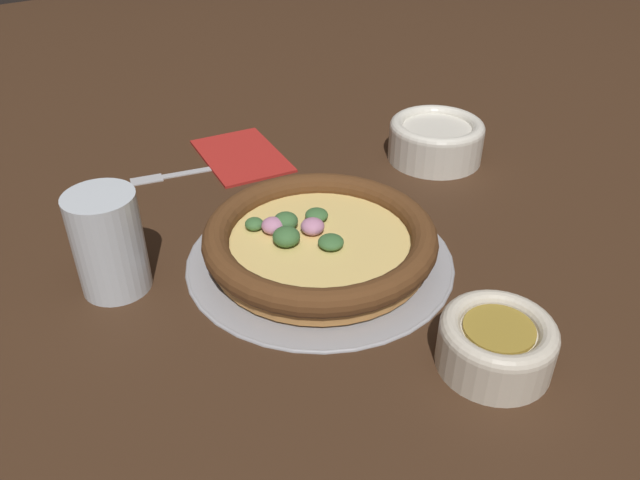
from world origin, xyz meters
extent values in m
plane|color=#3D2616|center=(0.00, 0.00, 0.00)|extent=(3.00, 3.00, 0.00)
cylinder|color=#9E9EA3|center=(0.00, 0.00, 0.00)|extent=(0.31, 0.31, 0.00)
torus|color=#9E9EA3|center=(0.00, 0.00, 0.00)|extent=(0.32, 0.32, 0.01)
cylinder|color=#BC7F42|center=(0.00, 0.00, 0.02)|extent=(0.25, 0.25, 0.02)
torus|color=#563319|center=(0.00, 0.00, 0.03)|extent=(0.27, 0.27, 0.03)
cylinder|color=#A32D19|center=(0.00, 0.00, 0.03)|extent=(0.22, 0.22, 0.00)
cylinder|color=#EAC670|center=(0.00, 0.00, 0.03)|extent=(0.21, 0.21, 0.00)
ellipsoid|color=#3D6B38|center=(-0.06, -0.05, 0.04)|extent=(0.03, 0.03, 0.01)
ellipsoid|color=#3D6B38|center=(0.02, 0.00, 0.04)|extent=(0.04, 0.04, 0.01)
ellipsoid|color=#3D6B38|center=(-0.04, -0.02, 0.04)|extent=(0.03, 0.03, 0.02)
ellipsoid|color=#C17FA3|center=(-0.02, 0.00, 0.04)|extent=(0.04, 0.04, 0.02)
ellipsoid|color=#3D6B38|center=(-0.01, -0.04, 0.04)|extent=(0.04, 0.04, 0.02)
ellipsoid|color=#C17FA3|center=(-0.04, -0.04, 0.04)|extent=(0.03, 0.03, 0.02)
ellipsoid|color=#3D6B38|center=(-0.04, 0.02, 0.04)|extent=(0.03, 0.03, 0.01)
cylinder|color=beige|center=(0.23, 0.04, 0.02)|extent=(0.11, 0.11, 0.04)
torus|color=beige|center=(0.23, 0.04, 0.04)|extent=(0.11, 0.11, 0.02)
cylinder|color=olive|center=(0.23, 0.04, 0.04)|extent=(0.07, 0.07, 0.00)
cylinder|color=silver|center=(-0.11, 0.29, 0.03)|extent=(0.14, 0.14, 0.05)
torus|color=silver|center=(-0.11, 0.29, 0.05)|extent=(0.14, 0.14, 0.02)
cylinder|color=silver|center=(-0.09, -0.21, 0.06)|extent=(0.08, 0.08, 0.12)
cube|color=#B2231E|center=(-0.29, 0.06, 0.00)|extent=(0.18, 0.14, 0.01)
cube|color=#B7B7BC|center=(-0.28, -0.01, 0.00)|extent=(0.04, 0.13, 0.00)
cube|color=#B7B7BC|center=(-0.30, -0.09, 0.00)|extent=(0.03, 0.05, 0.00)
camera|label=1|loc=(0.49, -0.35, 0.44)|focal=35.00mm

